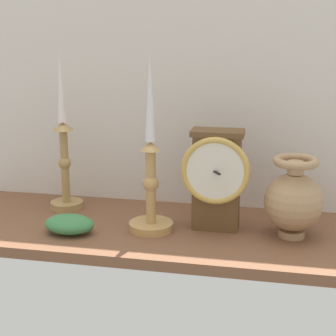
% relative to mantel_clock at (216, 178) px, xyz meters
% --- Properties ---
extents(ground_plane, '(1.00, 0.36, 0.02)m').
position_rel_mantel_clock_xyz_m(ground_plane, '(-0.16, -0.01, -0.13)').
color(ground_plane, brown).
extents(back_wall, '(1.20, 0.02, 0.65)m').
position_rel_mantel_clock_xyz_m(back_wall, '(-0.16, 0.17, 0.20)').
color(back_wall, silver).
rests_on(back_wall, ground_plane).
extents(mantel_clock, '(0.15, 0.09, 0.23)m').
position_rel_mantel_clock_xyz_m(mantel_clock, '(0.00, 0.00, 0.00)').
color(mantel_clock, brown).
rests_on(mantel_clock, ground_plane).
extents(candlestick_tall_left, '(0.08, 0.08, 0.39)m').
position_rel_mantel_clock_xyz_m(candlestick_tall_left, '(-0.38, 0.06, 0.01)').
color(candlestick_tall_left, '#A8844E').
rests_on(candlestick_tall_left, ground_plane).
extents(candlestick_tall_center, '(0.10, 0.10, 0.39)m').
position_rel_mantel_clock_xyz_m(candlestick_tall_center, '(-0.14, -0.04, -0.01)').
color(candlestick_tall_center, tan).
rests_on(candlestick_tall_center, ground_plane).
extents(brass_vase_bulbous, '(0.13, 0.13, 0.18)m').
position_rel_mantel_clock_xyz_m(brass_vase_bulbous, '(0.17, -0.01, -0.04)').
color(brass_vase_bulbous, tan).
rests_on(brass_vase_bulbous, ground_plane).
extents(ivy_sprig, '(0.11, 0.08, 0.04)m').
position_rel_mantel_clock_xyz_m(ivy_sprig, '(-0.31, -0.09, -0.10)').
color(ivy_sprig, '#3C7F47').
rests_on(ivy_sprig, ground_plane).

